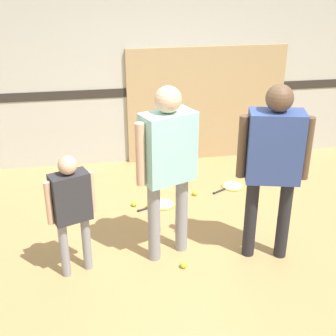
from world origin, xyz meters
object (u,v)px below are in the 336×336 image
racket_spare_on_floor (162,204)px  tennis_ball_near_instructor (184,265)px  racket_second_spare (232,186)px  tennis_ball_stray_left (134,204)px  person_instructor (168,156)px  tennis_ball_by_spare_racket (149,206)px  person_student_left (71,203)px  person_student_right (274,156)px  tennis_ball_stray_right (195,193)px

racket_spare_on_floor → tennis_ball_near_instructor: 1.25m
racket_second_spare → tennis_ball_stray_left: 1.34m
person_instructor → tennis_ball_by_spare_racket: (-0.08, 0.93, -1.04)m
tennis_ball_near_instructor → tennis_ball_stray_left: same height
person_instructor → racket_second_spare: person_instructor is taller
tennis_ball_near_instructor → tennis_ball_stray_left: (-0.36, 1.27, 0.00)m
racket_spare_on_floor → tennis_ball_by_spare_racket: size_ratio=8.01×
person_student_left → tennis_ball_near_instructor: size_ratio=18.17×
person_student_right → racket_spare_on_floor: 1.80m
person_student_right → tennis_ball_near_instructor: bearing=19.4°
tennis_ball_stray_left → tennis_ball_stray_right: same height
tennis_ball_stray_left → tennis_ball_near_instructor: bearing=-74.4°
racket_second_spare → tennis_ball_by_spare_racket: bearing=-10.6°
person_instructor → racket_second_spare: (1.06, 1.31, -1.06)m
person_student_right → tennis_ball_stray_right: bearing=-59.3°
tennis_ball_near_instructor → tennis_ball_by_spare_racket: (-0.19, 1.19, 0.00)m
person_student_left → tennis_ball_stray_right: person_student_left is taller
racket_second_spare → tennis_ball_stray_left: tennis_ball_stray_left is taller
person_instructor → person_student_right: person_student_right is taller
racket_second_spare → person_student_right: bearing=56.5°
person_student_left → tennis_ball_stray_right: bearing=21.0°
person_instructor → tennis_ball_by_spare_racket: 1.39m
person_student_left → tennis_ball_near_instructor: person_student_left is taller
person_student_right → racket_second_spare: (0.11, 1.49, -1.07)m
person_student_right → racket_spare_on_floor: person_student_right is taller
person_student_right → tennis_ball_by_spare_racket: bearing=-33.5°
person_instructor → tennis_ball_stray_left: size_ratio=26.23×
person_student_left → tennis_ball_near_instructor: (1.01, -0.12, -0.71)m
tennis_ball_by_spare_racket → tennis_ball_stray_left: bearing=153.5°
person_student_left → tennis_ball_stray_left: person_student_left is taller
tennis_ball_near_instructor → tennis_ball_by_spare_racket: same height
person_student_left → tennis_ball_near_instructor: 1.24m
person_student_right → racket_second_spare: person_student_right is taller
racket_second_spare → tennis_ball_stray_right: tennis_ball_stray_right is taller
person_student_right → tennis_ball_by_spare_racket: 1.84m
racket_spare_on_floor → tennis_ball_stray_right: bearing=178.6°
person_student_left → tennis_ball_stray_right: 2.06m
person_instructor → racket_spare_on_floor: 1.45m
person_student_right → tennis_ball_stray_left: size_ratio=26.53×
person_instructor → person_student_left: size_ratio=1.44×
person_instructor → person_student_left: bearing=167.3°
person_student_right → tennis_ball_stray_right: person_student_right is taller
person_student_left → tennis_ball_stray_right: (1.43, 1.30, -0.71)m
tennis_ball_near_instructor → tennis_ball_by_spare_racket: size_ratio=1.00×
racket_spare_on_floor → person_instructor: bearing=63.2°
person_student_left → tennis_ball_stray_left: 1.51m
tennis_ball_near_instructor → person_student_right: bearing=5.9°
tennis_ball_stray_right → person_student_left: bearing=-137.7°
person_student_right → tennis_ball_near_instructor: person_student_right is taller
person_student_right → tennis_ball_stray_right: size_ratio=26.53×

